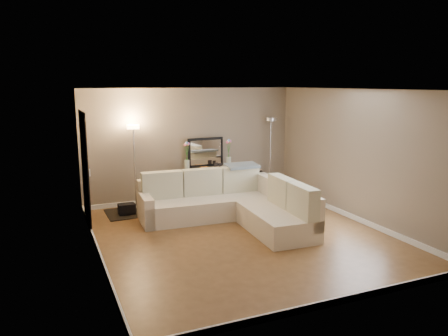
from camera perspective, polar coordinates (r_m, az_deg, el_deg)
name	(u,v)px	position (r m, az deg, el deg)	size (l,w,h in m)	color
floor	(241,236)	(7.98, 2.26, -8.84)	(5.00, 5.50, 0.01)	brown
ceiling	(242,89)	(7.50, 2.42, 10.25)	(5.00, 5.50, 0.01)	white
wall_back	(191,145)	(10.17, -4.31, 3.06)	(5.00, 0.02, 2.60)	gray
wall_front	(342,205)	(5.33, 15.11, -4.66)	(5.00, 0.02, 2.60)	gray
wall_left	(93,177)	(6.96, -16.70, -1.09)	(0.02, 5.50, 2.60)	gray
wall_right	(357,156)	(8.98, 16.99, 1.55)	(0.02, 5.50, 2.60)	gray
baseboard_back	(192,197)	(10.39, -4.17, -3.80)	(5.00, 0.03, 0.10)	white
baseboard_front	(335,302)	(5.81, 14.31, -16.56)	(5.00, 0.03, 0.10)	white
baseboard_left	(99,253)	(7.32, -15.96, -10.69)	(0.03, 5.50, 0.10)	white
baseboard_right	(352,217)	(9.24, 16.43, -6.12)	(0.03, 5.50, 0.10)	white
doorway	(85,169)	(8.67, -17.70, -0.17)	(0.02, 1.20, 2.20)	black
switch_plate	(90,173)	(7.82, -17.15, -0.57)	(0.02, 0.08, 0.12)	white
sectional_sofa	(232,204)	(8.67, 1.00, -4.69)	(2.79, 2.77, 0.97)	beige
throw_blanket	(242,166)	(9.31, 2.36, 0.31)	(0.69, 0.40, 0.05)	slate
console_table	(205,183)	(10.13, -2.47, -1.97)	(1.24, 0.36, 0.75)	black
leaning_mirror	(206,152)	(10.17, -2.42, 2.08)	(0.87, 0.07, 0.68)	black
table_decor	(209,167)	(10.05, -2.01, 0.13)	(0.52, 0.12, 0.12)	orange
flower_vase_left	(187,158)	(9.85, -4.87, 1.32)	(0.14, 0.12, 0.65)	silver
flower_vase_right	(229,155)	(10.24, 0.61, 1.73)	(0.14, 0.12, 0.65)	silver
floor_lamp_lit	(134,150)	(9.59, -11.67, 2.34)	(0.26, 0.26, 1.83)	silver
floor_lamp_unlit	(270,140)	(10.74, 6.09, 3.64)	(0.34, 0.34, 1.89)	silver
charcoal_rug	(135,212)	(9.52, -11.51, -5.66)	(1.19, 0.90, 0.02)	black
black_bag	(127,209)	(9.35, -12.59, -5.22)	(0.34, 0.24, 0.22)	black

